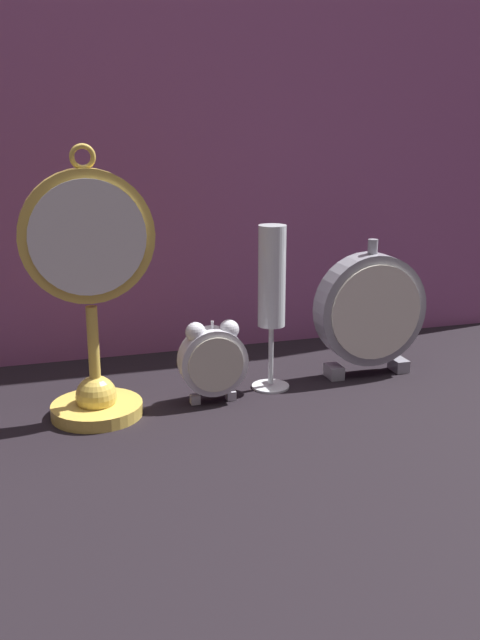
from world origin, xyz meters
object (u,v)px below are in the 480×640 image
(alarm_clock_twin_bell, at_px, (213,358))
(champagne_flute, at_px, (272,289))
(mantel_clock_silver, at_px, (370,310))
(pocket_watch_on_stand, at_px, (91,306))

(alarm_clock_twin_bell, distance_m, champagne_flute, 0.12)
(mantel_clock_silver, distance_m, champagne_flute, 0.16)
(pocket_watch_on_stand, height_order, mantel_clock_silver, pocket_watch_on_stand)
(pocket_watch_on_stand, xyz_separation_m, alarm_clock_twin_bell, (0.15, 0.00, -0.08))
(pocket_watch_on_stand, bearing_deg, alarm_clock_twin_bell, 0.52)
(pocket_watch_on_stand, bearing_deg, champagne_flute, 7.03)
(alarm_clock_twin_bell, bearing_deg, mantel_clock_silver, 8.80)
(champagne_flute, bearing_deg, mantel_clock_silver, 3.43)
(mantel_clock_silver, bearing_deg, alarm_clock_twin_bell, -171.20)
(pocket_watch_on_stand, relative_size, alarm_clock_twin_bell, 3.01)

